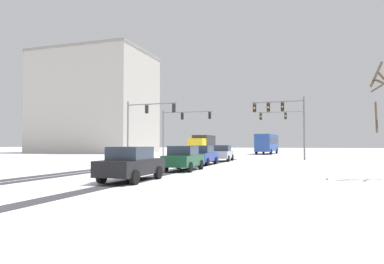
{
  "coord_description": "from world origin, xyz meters",
  "views": [
    {
      "loc": [
        9.42,
        -6.34,
        1.75
      ],
      "look_at": [
        0.0,
        22.08,
        2.8
      ],
      "focal_mm": 31.94,
      "sensor_mm": 36.0,
      "label": 1
    }
  ],
  "objects_px": {
    "car_blue_second": "(202,155)",
    "car_silver_lead": "(222,153)",
    "traffic_signal_far_right": "(288,123)",
    "bus_oncoming": "(267,143)",
    "traffic_signal_near_right": "(283,115)",
    "traffic_signal_far_left": "(180,123)",
    "car_dark_green_third": "(184,158)",
    "office_building_far_left_block": "(95,103)",
    "car_black_fourth": "(131,164)",
    "box_truck_delivery": "(202,145)",
    "traffic_signal_near_left": "(144,118)"
  },
  "relations": [
    {
      "from": "traffic_signal_far_left",
      "to": "bus_oncoming",
      "type": "distance_m",
      "value": 19.8
    },
    {
      "from": "car_blue_second",
      "to": "car_silver_lead",
      "type": "bearing_deg",
      "value": 88.34
    },
    {
      "from": "car_blue_second",
      "to": "car_black_fourth",
      "type": "relative_size",
      "value": 1.0
    },
    {
      "from": "car_dark_green_third",
      "to": "office_building_far_left_block",
      "type": "distance_m",
      "value": 50.28
    },
    {
      "from": "traffic_signal_far_right",
      "to": "traffic_signal_near_right",
      "type": "relative_size",
      "value": 1.0
    },
    {
      "from": "car_black_fourth",
      "to": "office_building_far_left_block",
      "type": "bearing_deg",
      "value": 126.0
    },
    {
      "from": "traffic_signal_far_right",
      "to": "car_dark_green_third",
      "type": "xyz_separation_m",
      "value": [
        -5.41,
        -26.71,
        -3.83
      ]
    },
    {
      "from": "traffic_signal_near_left",
      "to": "car_dark_green_third",
      "type": "bearing_deg",
      "value": -54.21
    },
    {
      "from": "traffic_signal_far_left",
      "to": "car_black_fourth",
      "type": "height_order",
      "value": "traffic_signal_far_left"
    },
    {
      "from": "traffic_signal_near_left",
      "to": "bus_oncoming",
      "type": "height_order",
      "value": "traffic_signal_near_left"
    },
    {
      "from": "traffic_signal_far_right",
      "to": "car_dark_green_third",
      "type": "height_order",
      "value": "traffic_signal_far_right"
    },
    {
      "from": "traffic_signal_far_right",
      "to": "traffic_signal_near_right",
      "type": "xyz_separation_m",
      "value": [
        0.02,
        -11.85,
        0.12
      ]
    },
    {
      "from": "car_silver_lead",
      "to": "box_truck_delivery",
      "type": "distance_m",
      "value": 14.77
    },
    {
      "from": "traffic_signal_near_right",
      "to": "car_blue_second",
      "type": "distance_m",
      "value": 11.2
    },
    {
      "from": "traffic_signal_far_left",
      "to": "car_dark_green_third",
      "type": "bearing_deg",
      "value": -69.09
    },
    {
      "from": "box_truck_delivery",
      "to": "car_black_fourth",
      "type": "bearing_deg",
      "value": -79.14
    },
    {
      "from": "car_dark_green_third",
      "to": "office_building_far_left_block",
      "type": "bearing_deg",
      "value": 130.81
    },
    {
      "from": "traffic_signal_far_right",
      "to": "car_blue_second",
      "type": "xyz_separation_m",
      "value": [
        -6.03,
        -20.4,
        -3.83
      ]
    },
    {
      "from": "traffic_signal_far_right",
      "to": "traffic_signal_near_left",
      "type": "distance_m",
      "value": 20.21
    },
    {
      "from": "traffic_signal_far_right",
      "to": "car_silver_lead",
      "type": "bearing_deg",
      "value": -112.88
    },
    {
      "from": "car_dark_green_third",
      "to": "office_building_far_left_block",
      "type": "relative_size",
      "value": 0.19
    },
    {
      "from": "traffic_signal_far_right",
      "to": "bus_oncoming",
      "type": "height_order",
      "value": "traffic_signal_far_right"
    },
    {
      "from": "traffic_signal_far_left",
      "to": "traffic_signal_near_left",
      "type": "height_order",
      "value": "same"
    },
    {
      "from": "traffic_signal_far_right",
      "to": "office_building_far_left_block",
      "type": "xyz_separation_m",
      "value": [
        -37.72,
        10.71,
        5.3
      ]
    },
    {
      "from": "traffic_signal_near_right",
      "to": "traffic_signal_near_left",
      "type": "height_order",
      "value": "same"
    },
    {
      "from": "traffic_signal_near_left",
      "to": "office_building_far_left_block",
      "type": "height_order",
      "value": "office_building_far_left_block"
    },
    {
      "from": "traffic_signal_far_left",
      "to": "traffic_signal_far_right",
      "type": "relative_size",
      "value": 1.11
    },
    {
      "from": "car_black_fourth",
      "to": "bus_oncoming",
      "type": "xyz_separation_m",
      "value": [
        1.48,
        46.42,
        1.18
      ]
    },
    {
      "from": "traffic_signal_near_right",
      "to": "traffic_signal_far_left",
      "type": "bearing_deg",
      "value": 150.8
    },
    {
      "from": "car_dark_green_third",
      "to": "office_building_far_left_block",
      "type": "height_order",
      "value": "office_building_far_left_block"
    },
    {
      "from": "bus_oncoming",
      "to": "car_black_fourth",
      "type": "bearing_deg",
      "value": -91.83
    },
    {
      "from": "box_truck_delivery",
      "to": "office_building_far_left_block",
      "type": "bearing_deg",
      "value": 156.64
    },
    {
      "from": "traffic_signal_far_left",
      "to": "car_blue_second",
      "type": "xyz_separation_m",
      "value": [
        8.07,
        -16.45,
        -3.88
      ]
    },
    {
      "from": "car_dark_green_third",
      "to": "bus_oncoming",
      "type": "distance_m",
      "value": 39.68
    },
    {
      "from": "traffic_signal_far_left",
      "to": "traffic_signal_far_right",
      "type": "distance_m",
      "value": 14.65
    },
    {
      "from": "traffic_signal_far_right",
      "to": "car_blue_second",
      "type": "distance_m",
      "value": 21.62
    },
    {
      "from": "traffic_signal_near_left",
      "to": "bus_oncoming",
      "type": "relative_size",
      "value": 0.59
    },
    {
      "from": "car_silver_lead",
      "to": "car_black_fourth",
      "type": "bearing_deg",
      "value": -89.29
    },
    {
      "from": "car_black_fourth",
      "to": "traffic_signal_near_right",
      "type": "bearing_deg",
      "value": 75.46
    },
    {
      "from": "car_silver_lead",
      "to": "bus_oncoming",
      "type": "relative_size",
      "value": 0.38
    },
    {
      "from": "office_building_far_left_block",
      "to": "car_blue_second",
      "type": "bearing_deg",
      "value": -44.48
    },
    {
      "from": "traffic_signal_near_left",
      "to": "box_truck_delivery",
      "type": "xyz_separation_m",
      "value": [
        2.62,
        13.59,
        -3.01
      ]
    },
    {
      "from": "car_dark_green_third",
      "to": "traffic_signal_far_right",
      "type": "bearing_deg",
      "value": 78.55
    },
    {
      "from": "car_dark_green_third",
      "to": "bus_oncoming",
      "type": "bearing_deg",
      "value": 88.13
    },
    {
      "from": "traffic_signal_far_right",
      "to": "car_silver_lead",
      "type": "xyz_separation_m",
      "value": [
        -5.84,
        -13.85,
        -3.83
      ]
    },
    {
      "from": "traffic_signal_far_right",
      "to": "office_building_far_left_block",
      "type": "distance_m",
      "value": 39.57
    },
    {
      "from": "traffic_signal_far_left",
      "to": "bus_oncoming",
      "type": "xyz_separation_m",
      "value": [
        9.99,
        16.88,
        -2.7
      ]
    },
    {
      "from": "traffic_signal_near_left",
      "to": "office_building_far_left_block",
      "type": "bearing_deg",
      "value": 133.12
    },
    {
      "from": "car_black_fourth",
      "to": "box_truck_delivery",
      "type": "height_order",
      "value": "box_truck_delivery"
    },
    {
      "from": "car_blue_second",
      "to": "box_truck_delivery",
      "type": "bearing_deg",
      "value": 106.48
    }
  ]
}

